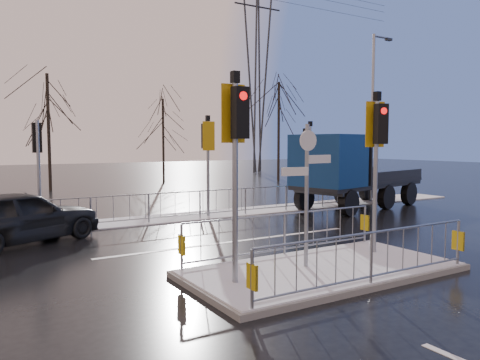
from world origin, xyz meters
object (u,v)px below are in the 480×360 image
flatbed_truck (341,171)px  street_lamp_right (373,111)px  car_far_lane (19,217)px  traffic_island (322,255)px

flatbed_truck → street_lamp_right: size_ratio=0.90×
car_far_lane → flatbed_truck: 12.31m
car_far_lane → flatbed_truck: flatbed_truck is taller
traffic_island → car_far_lane: (-5.27, 6.63, 0.38)m
traffic_island → street_lamp_right: size_ratio=0.75×
traffic_island → car_far_lane: traffic_island is taller
flatbed_truck → street_lamp_right: street_lamp_right is taller
flatbed_truck → street_lamp_right: 4.78m
car_far_lane → flatbed_truck: size_ratio=0.63×
car_far_lane → street_lamp_right: size_ratio=0.56×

